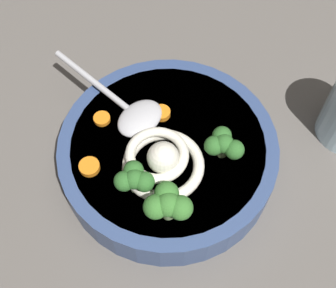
# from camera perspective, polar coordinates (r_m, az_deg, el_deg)

# --- Properties ---
(table_slab) EXTENTS (1.25, 1.25, 0.03)m
(table_slab) POSITION_cam_1_polar(r_m,az_deg,el_deg) (0.57, 3.83, -5.61)
(table_slab) COLOR #5B5651
(table_slab) RESTS_ON ground
(soup_bowl) EXTENTS (0.26, 0.26, 0.05)m
(soup_bowl) POSITION_cam_1_polar(r_m,az_deg,el_deg) (0.55, 0.00, -1.30)
(soup_bowl) COLOR #334775
(soup_bowl) RESTS_ON table_slab
(noodle_pile) EXTENTS (0.10, 0.10, 0.04)m
(noodle_pile) POSITION_cam_1_polar(r_m,az_deg,el_deg) (0.50, -0.86, -1.79)
(noodle_pile) COLOR silver
(noodle_pile) RESTS_ON soup_bowl
(soup_spoon) EXTENTS (0.14, 0.15, 0.02)m
(soup_spoon) POSITION_cam_1_polar(r_m,az_deg,el_deg) (0.54, -4.60, 4.08)
(soup_spoon) COLOR #B7B7BC
(soup_spoon) RESTS_ON soup_bowl
(broccoli_floret_rear) EXTENTS (0.04, 0.04, 0.03)m
(broccoli_floret_rear) POSITION_cam_1_polar(r_m,az_deg,el_deg) (0.50, 6.97, 0.12)
(broccoli_floret_rear) COLOR #7A9E60
(broccoli_floret_rear) RESTS_ON soup_bowl
(broccoli_floret_front) EXTENTS (0.04, 0.04, 0.03)m
(broccoli_floret_front) POSITION_cam_1_polar(r_m,az_deg,el_deg) (0.48, -4.28, -4.34)
(broccoli_floret_front) COLOR #7A9E60
(broccoli_floret_front) RESTS_ON soup_bowl
(broccoli_floret_far) EXTENTS (0.05, 0.04, 0.04)m
(broccoli_floret_far) POSITION_cam_1_polar(r_m,az_deg,el_deg) (0.46, -0.03, -7.47)
(broccoli_floret_far) COLOR #7A9E60
(broccoli_floret_far) RESTS_ON soup_bowl
(carrot_slice_right) EXTENTS (0.02, 0.02, 0.01)m
(carrot_slice_right) POSITION_cam_1_polar(r_m,az_deg,el_deg) (0.51, -9.85, -2.84)
(carrot_slice_right) COLOR orange
(carrot_slice_right) RESTS_ON soup_bowl
(carrot_slice_beside_chili) EXTENTS (0.02, 0.02, 0.01)m
(carrot_slice_beside_chili) POSITION_cam_1_polar(r_m,az_deg,el_deg) (0.55, -8.31, 3.17)
(carrot_slice_beside_chili) COLOR orange
(carrot_slice_beside_chili) RESTS_ON soup_bowl
(carrot_slice_extra_a) EXTENTS (0.02, 0.02, 0.01)m
(carrot_slice_extra_a) POSITION_cam_1_polar(r_m,az_deg,el_deg) (0.54, -0.81, 3.92)
(carrot_slice_extra_a) COLOR orange
(carrot_slice_extra_a) RESTS_ON soup_bowl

